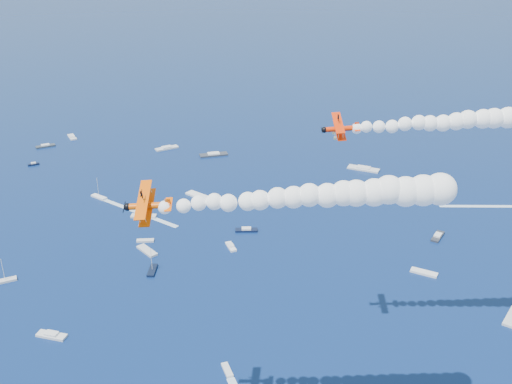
{
  "coord_description": "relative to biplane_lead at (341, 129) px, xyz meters",
  "views": [
    {
      "loc": [
        15.72,
        -80.89,
        99.12
      ],
      "look_at": [
        7.38,
        20.79,
        52.13
      ],
      "focal_mm": 41.4,
      "sensor_mm": 36.0,
      "label": 1
    }
  ],
  "objects": [
    {
      "name": "smoke_trail_trail",
      "position": [
        -7.77,
        -31.07,
        -1.42
      ],
      "size": [
        49.83,
        10.88,
        9.06
      ],
      "primitive_type": null,
      "rotation": [
        0.0,
        0.0,
        3.2
      ],
      "color": "white"
    },
    {
      "name": "spectator_boats",
      "position": [
        -33.5,
        78.7,
        -59.42
      ],
      "size": [
        230.67,
        168.74,
        0.7
      ],
      "color": "white",
      "rests_on": "ground"
    },
    {
      "name": "biplane_lead",
      "position": [
        0.0,
        0.0,
        0.0
      ],
      "size": [
        8.92,
        10.32,
        7.5
      ],
      "primitive_type": null,
      "rotation": [
        -0.2,
        0.07,
        3.22
      ],
      "color": "#FF2F05"
    },
    {
      "name": "biplane_trail",
      "position": [
        -32.82,
        -32.56,
        -3.29
      ],
      "size": [
        8.99,
        10.84,
        8.81
      ],
      "primitive_type": null,
      "rotation": [
        -0.36,
        0.07,
        3.2
      ],
      "color": "#FC5905"
    },
    {
      "name": "boat_wakes",
      "position": [
        20.04,
        41.95,
        -59.74
      ],
      "size": [
        199.96,
        137.92,
        0.04
      ],
      "color": "white",
      "rests_on": "ground"
    },
    {
      "name": "smoke_trail_lead",
      "position": [
        25.02,
        1.95,
        1.87
      ],
      "size": [
        49.92,
        12.56,
        9.06
      ],
      "primitive_type": null,
      "rotation": [
        0.0,
        0.0,
        3.22
      ],
      "color": "white"
    }
  ]
}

